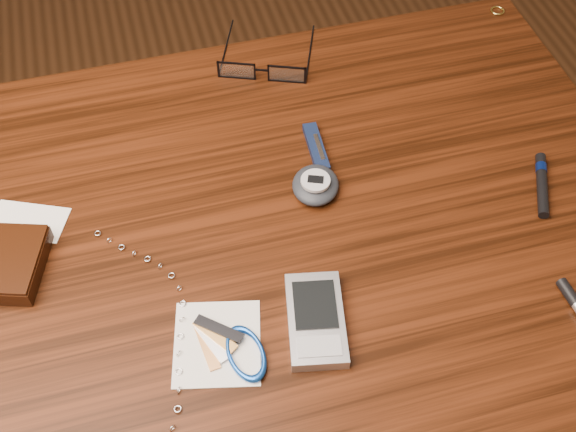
{
  "coord_description": "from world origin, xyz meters",
  "views": [
    {
      "loc": [
        -0.06,
        -0.46,
        1.41
      ],
      "look_at": [
        0.07,
        0.02,
        0.76
      ],
      "focal_mm": 45.0,
      "sensor_mm": 36.0,
      "label": 1
    }
  ],
  "objects_px": {
    "desk": "(240,297)",
    "eyeglasses": "(262,70)",
    "pda_phone": "(316,319)",
    "notepad_keys": "(231,348)",
    "pedometer": "(315,185)",
    "pocket_knife": "(316,148)"
  },
  "relations": [
    {
      "from": "desk",
      "to": "eyeglasses",
      "type": "xyz_separation_m",
      "value": [
        0.1,
        0.27,
        0.11
      ]
    },
    {
      "from": "eyeglasses",
      "to": "pda_phone",
      "type": "distance_m",
      "value": 0.39
    },
    {
      "from": "pda_phone",
      "to": "notepad_keys",
      "type": "height_order",
      "value": "pda_phone"
    },
    {
      "from": "pda_phone",
      "to": "pedometer",
      "type": "height_order",
      "value": "pedometer"
    },
    {
      "from": "desk",
      "to": "pda_phone",
      "type": "bearing_deg",
      "value": -62.17
    },
    {
      "from": "notepad_keys",
      "to": "pocket_knife",
      "type": "distance_m",
      "value": 0.29
    },
    {
      "from": "desk",
      "to": "pocket_knife",
      "type": "bearing_deg",
      "value": 42.8
    },
    {
      "from": "pda_phone",
      "to": "eyeglasses",
      "type": "bearing_deg",
      "value": 84.18
    },
    {
      "from": "desk",
      "to": "notepad_keys",
      "type": "height_order",
      "value": "notepad_keys"
    },
    {
      "from": "eyeglasses",
      "to": "pocket_knife",
      "type": "bearing_deg",
      "value": -78.49
    },
    {
      "from": "eyeglasses",
      "to": "notepad_keys",
      "type": "distance_m",
      "value": 0.41
    },
    {
      "from": "desk",
      "to": "notepad_keys",
      "type": "xyz_separation_m",
      "value": [
        -0.03,
        -0.12,
        0.11
      ]
    },
    {
      "from": "pedometer",
      "to": "notepad_keys",
      "type": "xyz_separation_m",
      "value": [
        -0.14,
        -0.18,
        -0.01
      ]
    },
    {
      "from": "notepad_keys",
      "to": "pedometer",
      "type": "bearing_deg",
      "value": 51.64
    },
    {
      "from": "eyeglasses",
      "to": "pocket_knife",
      "type": "relative_size",
      "value": 2.0
    },
    {
      "from": "desk",
      "to": "pedometer",
      "type": "relative_size",
      "value": 12.68
    },
    {
      "from": "pda_phone",
      "to": "pocket_knife",
      "type": "height_order",
      "value": "pda_phone"
    },
    {
      "from": "pda_phone",
      "to": "desk",
      "type": "bearing_deg",
      "value": 117.83
    },
    {
      "from": "pedometer",
      "to": "pocket_knife",
      "type": "relative_size",
      "value": 0.99
    },
    {
      "from": "pedometer",
      "to": "pocket_knife",
      "type": "height_order",
      "value": "pedometer"
    },
    {
      "from": "desk",
      "to": "pedometer",
      "type": "height_order",
      "value": "pedometer"
    },
    {
      "from": "desk",
      "to": "eyeglasses",
      "type": "relative_size",
      "value": 6.29
    }
  ]
}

